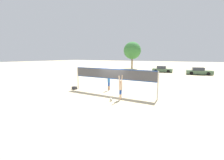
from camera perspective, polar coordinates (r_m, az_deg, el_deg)
The scene contains 9 objects.
ground_plane at distance 14.56m, azimuth -0.00°, elevation -5.15°, with size 200.00×200.00×0.00m, color beige.
volleyball_net at distance 14.23m, azimuth -0.00°, elevation 1.80°, with size 8.72×0.10×2.41m.
player_spiker at distance 12.32m, azimuth 3.27°, elevation -2.69°, with size 0.28×0.69×2.04m.
player_blocker at distance 15.69m, azimuth -1.22°, elevation 0.03°, with size 0.28×0.70×2.12m.
volleyball at distance 12.18m, azimuth -0.40°, elevation -7.42°, with size 0.23×0.23×0.23m.
gear_bag at distance 16.87m, azimuth -14.14°, elevation -2.94°, with size 0.48×0.36×0.30m.
parked_car_near at distance 33.90m, azimuth 30.19°, elevation 2.82°, with size 4.76×2.33×1.40m.
parked_car_mid at distance 35.91m, azimuth 18.57°, elevation 3.83°, with size 4.41×2.14×1.38m.
tree_right_cluster at distance 44.26m, azimuth 7.72°, elevation 11.05°, with size 4.95×4.95×7.69m.
Camera 1 is at (6.99, -12.27, 3.56)m, focal length 24.00 mm.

